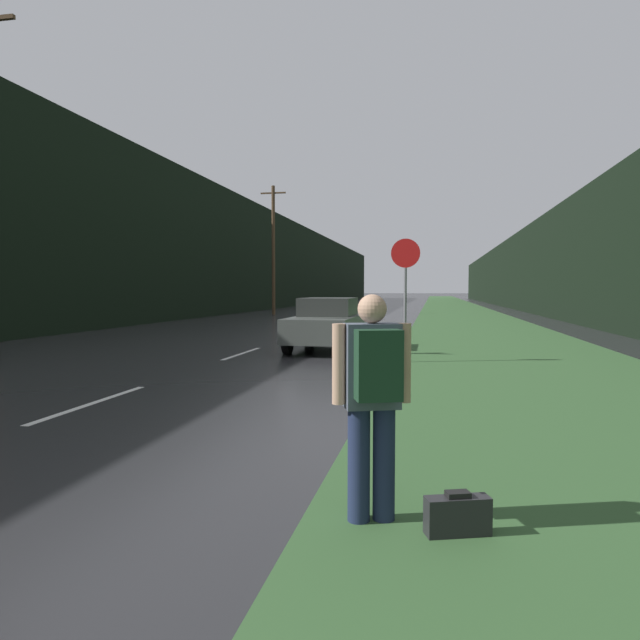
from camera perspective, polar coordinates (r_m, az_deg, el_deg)
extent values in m
cube|color=#33562D|center=(39.84, 14.16, 0.45)|extent=(6.00, 240.00, 0.02)
cube|color=silver|center=(9.52, -21.79, -7.73)|extent=(0.12, 3.00, 0.01)
cube|color=silver|center=(15.79, -7.80, -3.33)|extent=(0.12, 3.00, 0.01)
cube|color=silver|center=(22.49, -1.98, -1.41)|extent=(0.12, 3.00, 0.01)
cube|color=silver|center=(29.34, 1.15, -0.37)|extent=(0.12, 3.00, 0.01)
cube|color=silver|center=(36.24, 3.08, 0.27)|extent=(0.12, 3.00, 0.01)
cube|color=black|center=(52.12, -5.88, 5.99)|extent=(2.00, 140.00, 8.90)
cube|color=black|center=(50.43, 20.47, 4.67)|extent=(2.00, 140.00, 6.70)
cylinder|color=#4C3823|center=(40.41, -4.68, 6.94)|extent=(0.24, 0.24, 9.01)
cube|color=#4C3823|center=(40.88, -4.71, 12.54)|extent=(1.80, 0.10, 0.10)
cylinder|color=slate|center=(13.73, 8.50, 0.45)|extent=(0.07, 0.07, 2.27)
cylinder|color=#B71414|center=(13.74, 8.55, 6.63)|extent=(0.69, 0.02, 0.69)
cylinder|color=#1E2847|center=(4.39, 3.90, -14.34)|extent=(0.17, 0.17, 0.87)
cylinder|color=#1E2847|center=(4.43, 6.40, -14.18)|extent=(0.17, 0.17, 0.87)
cube|color=#4C5666|center=(4.25, 5.21, -4.57)|extent=(0.45, 0.35, 0.63)
sphere|color=tan|center=(4.21, 5.23, 1.12)|extent=(0.22, 0.22, 0.22)
cylinder|color=tan|center=(4.19, 1.88, -4.42)|extent=(0.10, 0.10, 0.59)
cylinder|color=tan|center=(4.31, 8.44, -4.25)|extent=(0.10, 0.10, 0.59)
cube|color=#193823|center=(4.05, 5.86, -4.51)|extent=(0.36, 0.28, 0.50)
cube|color=#232326|center=(4.36, 13.59, -18.61)|extent=(0.48, 0.29, 0.29)
cube|color=black|center=(4.30, 13.62, -16.58)|extent=(0.19, 0.15, 0.04)
cube|color=#4C514C|center=(16.69, 0.71, -0.74)|extent=(1.75, 4.55, 0.67)
cube|color=#2D302D|center=(16.89, 0.85, 1.33)|extent=(1.49, 2.05, 0.53)
cylinder|color=black|center=(15.19, 2.83, -2.25)|extent=(0.20, 0.69, 0.69)
cylinder|color=black|center=(15.52, -3.27, -2.14)|extent=(0.20, 0.69, 0.69)
cylinder|color=black|center=(17.98, 4.14, -1.43)|extent=(0.20, 0.69, 0.69)
cylinder|color=black|center=(18.26, -1.05, -1.36)|extent=(0.20, 0.69, 0.69)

